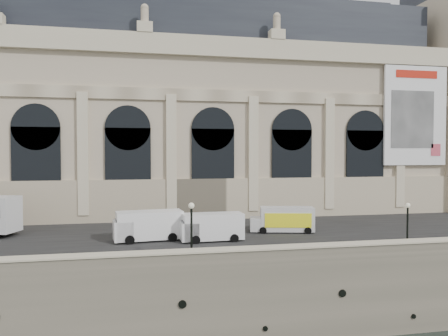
% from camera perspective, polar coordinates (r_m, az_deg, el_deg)
% --- Properties ---
extents(quay, '(160.00, 70.00, 6.00)m').
position_cam_1_polar(quay, '(67.17, -0.01, -7.53)').
color(quay, gray).
rests_on(quay, ground).
extents(street, '(160.00, 24.00, 0.06)m').
position_cam_1_polar(street, '(46.55, 5.15, -8.01)').
color(street, '#2D2D2D').
rests_on(street, quay).
extents(parapet, '(160.00, 1.40, 1.21)m').
position_cam_1_polar(parapet, '(34.06, 11.70, -10.76)').
color(parapet, gray).
rests_on(parapet, quay).
extents(museum, '(69.00, 18.70, 29.10)m').
position_cam_1_polar(museum, '(61.47, -4.75, 7.22)').
color(museum, '#C5B598').
rests_on(museum, quay).
extents(van_b, '(5.81, 2.55, 2.56)m').
position_cam_1_polar(van_b, '(40.33, -1.98, -7.72)').
color(van_b, white).
rests_on(van_b, quay).
extents(van_c, '(6.42, 3.12, 2.76)m').
position_cam_1_polar(van_c, '(40.96, -10.26, -7.46)').
color(van_c, white).
rests_on(van_c, quay).
extents(box_truck, '(6.71, 3.42, 2.59)m').
position_cam_1_polar(box_truck, '(45.11, 7.75, -6.71)').
color(box_truck, silver).
rests_on(box_truck, quay).
extents(lamp_left, '(0.45, 0.45, 4.42)m').
position_cam_1_polar(lamp_left, '(32.84, -4.27, -8.38)').
color(lamp_left, black).
rests_on(lamp_left, quay).
extents(lamp_right, '(0.41, 0.41, 4.00)m').
position_cam_1_polar(lamp_right, '(39.33, 22.84, -7.12)').
color(lamp_right, black).
rests_on(lamp_right, quay).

